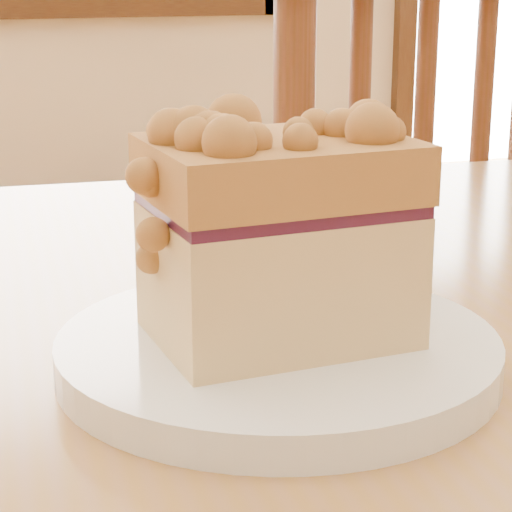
{
  "coord_description": "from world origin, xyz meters",
  "views": [
    {
      "loc": [
        -0.45,
        -0.26,
        0.93
      ],
      "look_at": [
        -0.29,
        0.17,
        0.8
      ],
      "focal_mm": 70.0,
      "sensor_mm": 36.0,
      "label": 1
    }
  ],
  "objects": [
    {
      "name": "plate",
      "position": [
        -0.29,
        0.14,
        0.76
      ],
      "size": [
        0.21,
        0.21,
        0.02
      ],
      "color": "white",
      "rests_on": "cafe_table_main"
    },
    {
      "name": "cafe_chair_main",
      "position": [
        0.0,
        0.78,
        0.49
      ],
      "size": [
        0.57,
        0.57,
        0.98
      ],
      "rotation": [
        0.0,
        0.0,
        3.5
      ],
      "color": "#5C2D19",
      "rests_on": "ground"
    },
    {
      "name": "cake_slice",
      "position": [
        -0.29,
        0.14,
        0.82
      ],
      "size": [
        0.13,
        0.09,
        0.11
      ],
      "rotation": [
        0.0,
        0.0,
        0.04
      ],
      "color": "#DDB87D",
      "rests_on": "plate"
    }
  ]
}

